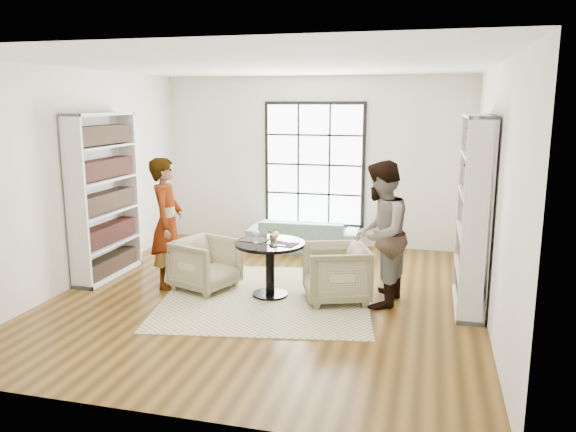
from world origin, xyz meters
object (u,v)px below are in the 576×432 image
(wine_glass_left, at_px, (256,234))
(wine_glass_right, at_px, (276,235))
(sofa, at_px, (304,235))
(armchair_left, at_px, (205,264))
(pedestal_table, at_px, (270,257))
(armchair_right, at_px, (336,273))
(person_right, at_px, (380,234))
(person_left, at_px, (167,223))
(flower_centerpiece, at_px, (274,234))

(wine_glass_left, bearing_deg, wine_glass_right, -13.80)
(sofa, distance_m, armchair_left, 2.50)
(pedestal_table, relative_size, wine_glass_left, 5.26)
(armchair_right, xyz_separation_m, person_right, (0.55, -0.00, 0.55))
(sofa, bearing_deg, armchair_right, 110.06)
(armchair_left, xyz_separation_m, person_right, (2.37, -0.02, 0.57))
(sofa, bearing_deg, pedestal_table, 90.12)
(armchair_left, distance_m, wine_glass_right, 1.21)
(armchair_left, xyz_separation_m, person_left, (-0.55, 0.00, 0.55))
(pedestal_table, xyz_separation_m, wine_glass_right, (0.12, -0.15, 0.34))
(wine_glass_right, bearing_deg, pedestal_table, 129.06)
(person_right, bearing_deg, person_left, -82.50)
(person_left, xyz_separation_m, wine_glass_right, (1.62, -0.22, -0.03))
(armchair_right, bearing_deg, flower_centerpiece, -109.55)
(pedestal_table, xyz_separation_m, wine_glass_left, (-0.16, -0.08, 0.33))
(armchair_left, height_order, wine_glass_right, wine_glass_right)
(person_right, bearing_deg, flower_centerpiece, -82.11)
(sofa, bearing_deg, flower_centerpiece, 91.17)
(sofa, height_order, person_right, person_right)
(person_right, bearing_deg, pedestal_table, -79.98)
(armchair_right, distance_m, wine_glass_right, 0.93)
(armchair_right, distance_m, person_right, 0.78)
(person_right, bearing_deg, wine_glass_right, -73.43)
(sofa, relative_size, wine_glass_right, 10.02)
(wine_glass_left, bearing_deg, pedestal_table, 24.87)
(armchair_left, relative_size, wine_glass_left, 4.42)
(pedestal_table, bearing_deg, sofa, 92.27)
(pedestal_table, distance_m, wine_glass_right, 0.39)
(armchair_right, relative_size, flower_centerpiece, 4.22)
(person_right, bearing_deg, wine_glass_left, -77.46)
(wine_glass_right, distance_m, flower_centerpiece, 0.22)
(armchair_right, bearing_deg, person_left, -110.07)
(pedestal_table, relative_size, armchair_right, 1.14)
(armchair_right, relative_size, person_left, 0.45)
(wine_glass_right, xyz_separation_m, flower_centerpiece, (-0.08, 0.20, -0.04))
(armchair_left, relative_size, armchair_right, 0.95)
(person_left, relative_size, flower_centerpiece, 9.38)
(person_left, relative_size, wine_glass_right, 9.55)
(armchair_right, bearing_deg, wine_glass_left, -102.47)
(armchair_left, bearing_deg, sofa, -0.67)
(armchair_right, xyz_separation_m, person_left, (-2.37, 0.02, 0.53))
(person_right, relative_size, wine_glass_left, 10.48)
(wine_glass_right, relative_size, flower_centerpiece, 0.98)
(wine_glass_left, bearing_deg, armchair_right, 7.20)
(armchair_right, relative_size, wine_glass_left, 4.63)
(pedestal_table, relative_size, person_left, 0.51)
(person_right, bearing_deg, armchair_right, -82.18)
(wine_glass_left, bearing_deg, person_right, 4.72)
(person_left, relative_size, person_right, 0.98)
(wine_glass_right, bearing_deg, armchair_right, 14.91)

